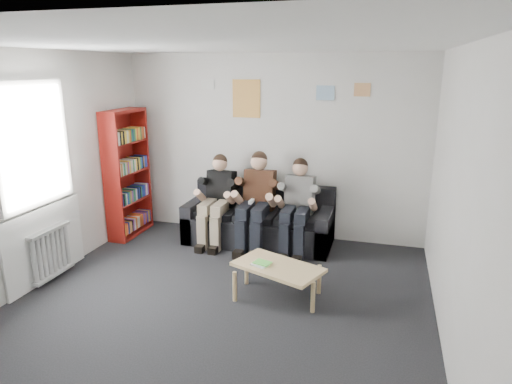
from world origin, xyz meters
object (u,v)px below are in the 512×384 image
person_left (217,200)px  person_right (297,207)px  sofa (259,223)px  bookshelf (128,174)px  person_middle (256,202)px  coffee_table (278,269)px

person_left → person_right: bearing=3.2°
sofa → person_right: size_ratio=1.64×
person_right → person_left: bearing=-176.7°
bookshelf → person_right: bookshelf is taller
person_left → person_middle: 0.59m
sofa → person_left: size_ratio=1.64×
coffee_table → person_left: (-1.25, 1.38, 0.30)m
sofa → coffee_table: size_ratio=2.20×
person_middle → person_right: size_ratio=1.05×
sofa → person_middle: size_ratio=1.56×
person_middle → person_right: bearing=0.1°
person_middle → coffee_table: bearing=-64.8°
sofa → person_right: (0.59, -0.20, 0.35)m
person_left → sofa: bearing=21.6°
bookshelf → coffee_table: bookshelf is taller
coffee_table → person_middle: person_middle is taller
sofa → coffee_table: sofa is taller
coffee_table → person_right: size_ratio=0.74×
sofa → person_middle: person_middle is taller
sofa → coffee_table: bearing=-67.4°
sofa → person_left: 0.71m
coffee_table → person_middle: (-0.66, 1.38, 0.33)m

